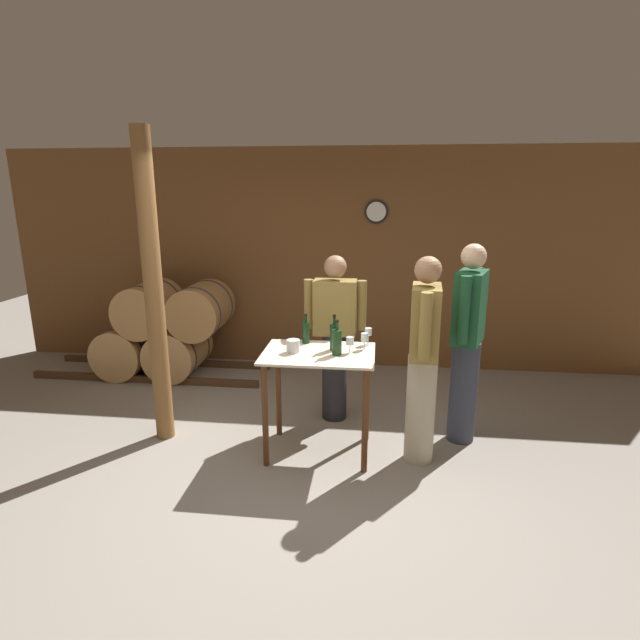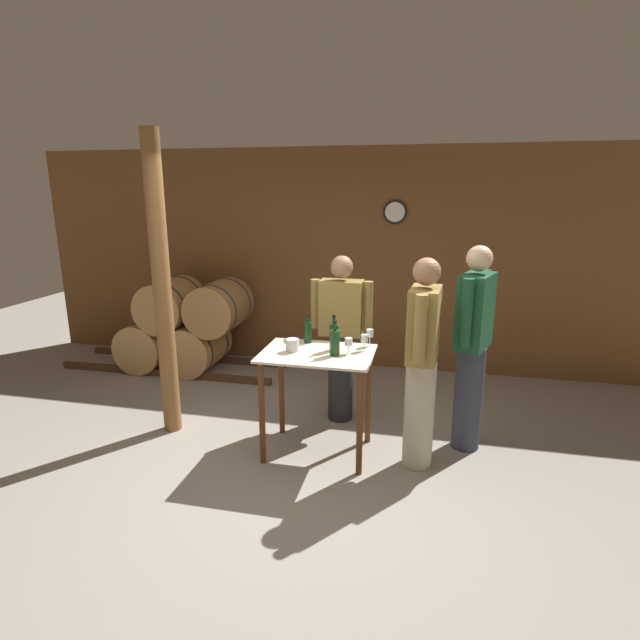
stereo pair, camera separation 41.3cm
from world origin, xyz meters
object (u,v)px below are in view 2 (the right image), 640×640
object	(u,v)px
wooden_post	(162,289)
wine_glass_near_center	(364,339)
wine_bottle_left	(334,337)
wine_bottle_far_left	(308,331)
person_host	(422,361)
person_visitor_bearded	(472,345)
wine_bottle_center	(335,342)
ice_bucket	(292,345)
wine_glass_near_left	(349,342)
person_visitor_with_scarf	(341,336)
wine_glass_near_right	(370,334)

from	to	relation	value
wooden_post	wine_glass_near_center	world-z (taller)	wooden_post
wine_bottle_left	wine_glass_near_center	distance (m)	0.25
wooden_post	wine_bottle_far_left	distance (m)	1.34
person_host	person_visitor_bearded	size ratio (longest dim) A/B	0.97
person_host	person_visitor_bearded	world-z (taller)	person_visitor_bearded
wine_bottle_center	ice_bucket	size ratio (longest dim) A/B	2.64
wine_bottle_left	wooden_post	bearing A→B (deg)	178.89
wine_glass_near_left	person_visitor_with_scarf	size ratio (longest dim) A/B	0.08
wine_bottle_far_left	ice_bucket	distance (m)	0.28
wine_bottle_far_left	person_visitor_bearded	size ratio (longest dim) A/B	0.15
wooden_post	person_visitor_bearded	world-z (taller)	wooden_post
wine_bottle_far_left	person_visitor_with_scarf	bearing A→B (deg)	64.26
wine_bottle_center	wine_glass_near_left	size ratio (longest dim) A/B	2.15
person_host	person_visitor_bearded	xyz separation A→B (m)	(0.40, 0.40, 0.03)
wine_bottle_far_left	wine_bottle_center	size ratio (longest dim) A/B	0.90
ice_bucket	wine_bottle_far_left	bearing A→B (deg)	75.94
wine_bottle_far_left	wine_bottle_left	bearing A→B (deg)	-31.22
wine_glass_near_center	wine_bottle_far_left	bearing A→B (deg)	166.99
wine_glass_near_left	wine_glass_near_center	xyz separation A→B (m)	(0.11, 0.11, 0.00)
person_host	person_visitor_bearded	bearing A→B (deg)	44.78
wooden_post	wine_glass_near_right	xyz separation A→B (m)	(1.83, 0.15, -0.34)
wine_glass_near_left	person_host	distance (m)	0.60
wine_glass_near_left	person_visitor_bearded	bearing A→B (deg)	19.82
wine_bottle_left	wine_glass_near_right	size ratio (longest dim) A/B	2.02
person_visitor_bearded	wine_bottle_center	bearing A→B (deg)	-159.36
wine_glass_near_right	person_host	world-z (taller)	person_host
ice_bucket	wine_bottle_left	bearing A→B (deg)	17.79
wine_bottle_center	ice_bucket	xyz separation A→B (m)	(-0.36, 0.02, -0.06)
wine_bottle_left	ice_bucket	size ratio (longest dim) A/B	2.71
wine_bottle_far_left	person_visitor_with_scarf	size ratio (longest dim) A/B	0.16
wine_bottle_center	wooden_post	bearing A→B (deg)	174.38
wooden_post	person_visitor_with_scarf	world-z (taller)	wooden_post
wine_glass_near_left	person_visitor_with_scarf	bearing A→B (deg)	105.22
wine_bottle_left	wine_glass_near_right	distance (m)	0.33
wine_bottle_left	wine_glass_near_left	xyz separation A→B (m)	(0.14, -0.07, -0.02)
wine_glass_near_center	wine_glass_near_right	distance (m)	0.14
wine_bottle_center	person_host	size ratio (longest dim) A/B	0.17
wine_glass_near_right	wine_glass_near_center	bearing A→B (deg)	-101.64
wine_bottle_far_left	person_visitor_with_scarf	xyz separation A→B (m)	(0.21, 0.44, -0.16)
wooden_post	person_visitor_with_scarf	distance (m)	1.69
wine_glass_near_center	person_visitor_bearded	size ratio (longest dim) A/B	0.08
person_host	person_visitor_with_scarf	world-z (taller)	person_host
wine_bottle_center	person_visitor_bearded	bearing A→B (deg)	20.64
wine_bottle_far_left	person_host	world-z (taller)	person_host
wine_glass_near_center	wine_bottle_left	bearing A→B (deg)	-170.82
wine_bottle_center	wine_glass_near_center	size ratio (longest dim) A/B	2.08
wine_bottle_left	wine_glass_near_left	distance (m)	0.15
ice_bucket	person_visitor_bearded	size ratio (longest dim) A/B	0.06
person_visitor_with_scarf	person_visitor_bearded	bearing A→B (deg)	-15.03
wooden_post	wine_bottle_center	world-z (taller)	wooden_post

